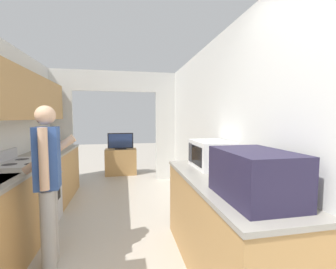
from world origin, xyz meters
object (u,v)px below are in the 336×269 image
Objects in this scene: range_oven at (28,195)px; tv_cabinet at (121,162)px; suitcase at (254,175)px; television at (121,141)px; knife at (38,155)px; person at (48,183)px; microwave at (211,154)px.

range_oven reaches higher than tv_cabinet.
television is at bearing 102.38° from suitcase.
suitcase is 1.94× the size of knife.
knife is at bearing -118.29° from television.
person is 1.70m from microwave.
person is 2.94× the size of microwave.
microwave is 3.60m from television.
microwave is at bearing -94.06° from person.
range_oven is 3.16× the size of knife.
television reaches higher than knife.
range_oven is at bearing 160.41° from microwave.
television reaches higher than tv_cabinet.
range_oven is 2.93m from tv_cabinet.
microwave reaches higher than tv_cabinet.
person is at bearing -100.15° from television.
television is 1.93× the size of knife.
knife reaches higher than tv_cabinet.
suitcase reaches higher than range_oven.
microwave is at bearing 85.03° from suitcase.
suitcase is at bearing -94.97° from microwave.
range_oven is 1.08m from person.
person is at bearing -177.34° from microwave.
person is 3.65m from tv_cabinet.
person is at bearing 150.40° from suitcase.
person reaches higher than microwave.
television is (-0.97, 4.43, -0.21)m from suitcase.
suitcase is at bearing -77.73° from tv_cabinet.
person reaches higher than knife.
knife is (-0.03, 0.47, 0.45)m from range_oven.
suitcase is at bearing -126.33° from person.
knife is (-2.15, 2.25, -0.16)m from suitcase.
suitcase is 3.11m from knife.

